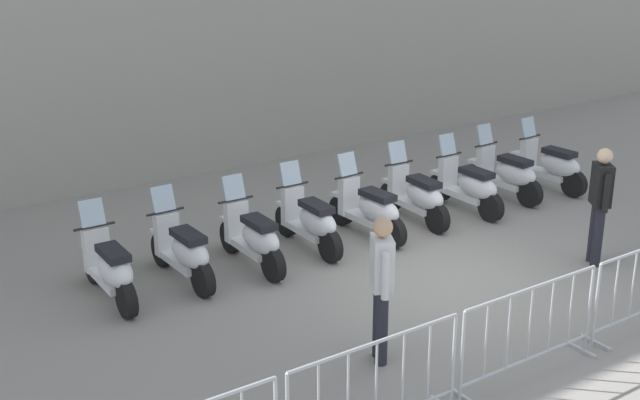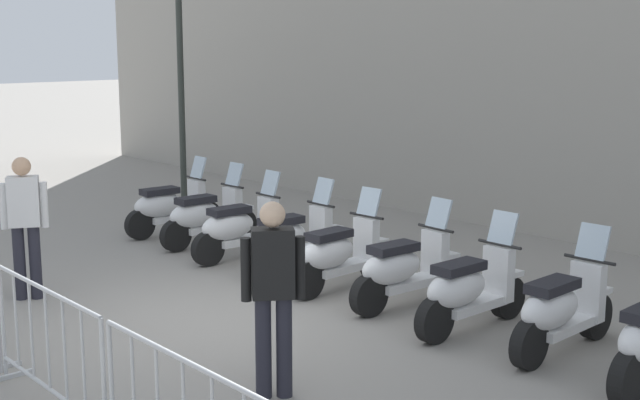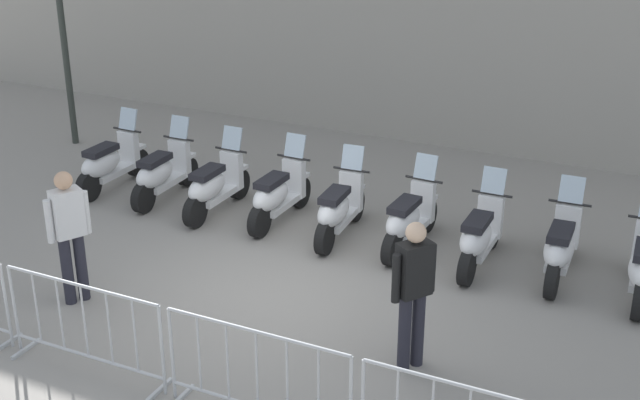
{
  "view_description": "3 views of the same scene",
  "coord_description": "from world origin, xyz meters",
  "views": [
    {
      "loc": [
        -8.66,
        -6.44,
        4.86
      ],
      "look_at": [
        -0.76,
        1.82,
        0.87
      ],
      "focal_mm": 46.95,
      "sensor_mm": 36.0,
      "label": 1
    },
    {
      "loc": [
        6.62,
        -6.26,
        3.0
      ],
      "look_at": [
        0.38,
        1.38,
        1.22
      ],
      "focal_mm": 47.51,
      "sensor_mm": 36.0,
      "label": 2
    },
    {
      "loc": [
        3.16,
        -9.06,
        5.35
      ],
      "look_at": [
        0.21,
        1.19,
        0.84
      ],
      "focal_mm": 48.17,
      "sensor_mm": 36.0,
      "label": 3
    }
  ],
  "objects": [
    {
      "name": "motorcycle_2",
      "position": [
        -1.74,
        2.15,
        0.45
      ],
      "size": [
        0.66,
        1.72,
        1.24
      ],
      "color": "black",
      "rests_on": "ground"
    },
    {
      "name": "motorcycle_5",
      "position": [
        1.34,
        1.74,
        0.45
      ],
      "size": [
        0.7,
        1.71,
        1.24
      ],
      "color": "black",
      "rests_on": "ground"
    },
    {
      "name": "ground_plane",
      "position": [
        0.0,
        0.0,
        0.0
      ],
      "size": [
        120.0,
        120.0,
        0.0
      ],
      "primitive_type": "plane",
      "color": "gray"
    },
    {
      "name": "motorcycle_7",
      "position": [
        3.4,
        1.42,
        0.45
      ],
      "size": [
        0.6,
        1.72,
        1.24
      ],
      "color": "black",
      "rests_on": "ground"
    },
    {
      "name": "street_lamp",
      "position": [
        -5.59,
        4.53,
        3.28
      ],
      "size": [
        0.36,
        0.36,
        5.39
      ],
      "color": "#2D332D",
      "rests_on": "ground"
    },
    {
      "name": "motorcycle_0",
      "position": [
        -3.77,
        2.6,
        0.45
      ],
      "size": [
        0.67,
        1.72,
        1.24
      ],
      "color": "black",
      "rests_on": "ground"
    },
    {
      "name": "motorcycle_1",
      "position": [
        -2.75,
        2.43,
        0.45
      ],
      "size": [
        0.62,
        1.72,
        1.24
      ],
      "color": "black",
      "rests_on": "ground"
    },
    {
      "name": "barrier_segment_3",
      "position": [
        0.64,
        -2.52,
        0.52
      ],
      "size": [
        1.99,
        0.74,
        1.07
      ],
      "color": "#B2B5B7",
      "rests_on": "ground"
    },
    {
      "name": "motorcycle_6",
      "position": [
        2.35,
        1.46,
        0.45
      ],
      "size": [
        0.64,
        1.72,
        1.24
      ],
      "color": "black",
      "rests_on": "ground"
    },
    {
      "name": "officer_mid_plaza",
      "position": [
        -2.37,
        -0.84,
        0.98
      ],
      "size": [
        0.39,
        0.45,
        1.73
      ],
      "color": "#23232D",
      "rests_on": "ground"
    },
    {
      "name": "motorcycle_3",
      "position": [
        -0.7,
        2.09,
        0.45
      ],
      "size": [
        0.67,
        1.72,
        1.24
      ],
      "color": "black",
      "rests_on": "ground"
    },
    {
      "name": "officer_near_row_end",
      "position": [
        1.9,
        -1.12,
        0.98
      ],
      "size": [
        0.41,
        0.42,
        1.73
      ],
      "color": "#23232D",
      "rests_on": "ground"
    },
    {
      "name": "motorcycle_4",
      "position": [
        0.31,
        1.82,
        0.45
      ],
      "size": [
        0.58,
        1.73,
        1.24
      ],
      "color": "black",
      "rests_on": "ground"
    }
  ]
}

